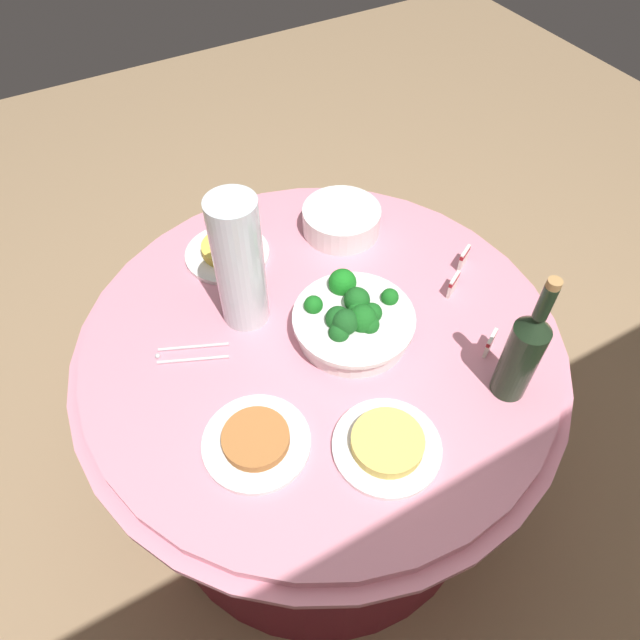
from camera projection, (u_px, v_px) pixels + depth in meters
name	position (u px, v px, depth m)	size (l,w,h in m)	color
ground_plane	(320.00, 472.00, 1.91)	(6.00, 6.00, 0.00)	#9E7F5B
buffet_table	(320.00, 414.00, 1.62)	(1.16, 1.16, 0.74)	maroon
broccoli_bowl	(353.00, 320.00, 1.31)	(0.28, 0.28, 0.11)	white
plate_stack	(341.00, 220.00, 1.54)	(0.21, 0.21, 0.07)	white
wine_bottle	(523.00, 352.00, 1.14)	(0.07, 0.07, 0.34)	#1C2E1B
decorative_fruit_vase	(240.00, 267.00, 1.25)	(0.11, 0.11, 0.34)	silver
serving_tongs	(190.00, 353.00, 1.30)	(0.16, 0.10, 0.01)	silver
food_plate_noodles	(387.00, 444.00, 1.14)	(0.22, 0.22, 0.04)	white
food_plate_peanuts	(256.00, 441.00, 1.15)	(0.22, 0.22, 0.03)	white
food_plate_fried_egg	(227.00, 251.00, 1.49)	(0.22, 0.22, 0.04)	white
label_placard_front	(464.00, 257.00, 1.46)	(0.05, 0.03, 0.05)	white
label_placard_mid	(453.00, 284.00, 1.40)	(0.05, 0.03, 0.05)	white
label_placard_rear	(490.00, 342.00, 1.28)	(0.05, 0.03, 0.05)	white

